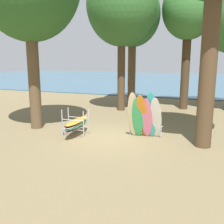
# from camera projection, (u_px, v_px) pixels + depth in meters

# --- Properties ---
(ground_plane) EXTENTS (80.00, 80.00, 0.00)m
(ground_plane) POSITION_uv_depth(u_px,v_px,m) (106.00, 137.00, 12.33)
(ground_plane) COLOR brown
(lake_water) EXTENTS (80.00, 36.00, 0.10)m
(lake_water) POSITION_uv_depth(u_px,v_px,m) (177.00, 81.00, 40.66)
(lake_water) COLOR #38607A
(lake_water) RESTS_ON ground
(tree_mid_behind) EXTENTS (3.52, 3.52, 8.82)m
(tree_mid_behind) POSITION_uv_depth(u_px,v_px,m) (189.00, 11.00, 17.67)
(tree_mid_behind) COLOR #42301E
(tree_mid_behind) RESTS_ON ground
(tree_far_left_back) EXTENTS (4.60, 4.60, 9.59)m
(tree_far_left_back) POSITION_uv_depth(u_px,v_px,m) (122.00, 6.00, 17.14)
(tree_far_left_back) COLOR #4C3823
(tree_far_left_back) RESTS_ON ground
(tree_far_right_back) EXTENTS (4.08, 4.08, 9.05)m
(tree_far_right_back) POSITION_uv_depth(u_px,v_px,m) (132.00, 16.00, 19.48)
(tree_far_right_back) COLOR brown
(tree_far_right_back) RESTS_ON ground
(leaning_board_pile) EXTENTS (1.62, 0.92, 2.21)m
(leaning_board_pile) POSITION_uv_depth(u_px,v_px,m) (144.00, 117.00, 11.97)
(leaning_board_pile) COLOR #C6B289
(leaning_board_pile) RESTS_ON ground
(board_storage_rack) EXTENTS (1.15, 2.13, 1.25)m
(board_storage_rack) POSITION_uv_depth(u_px,v_px,m) (76.00, 124.00, 12.53)
(board_storage_rack) COLOR #9EA0A5
(board_storage_rack) RESTS_ON ground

